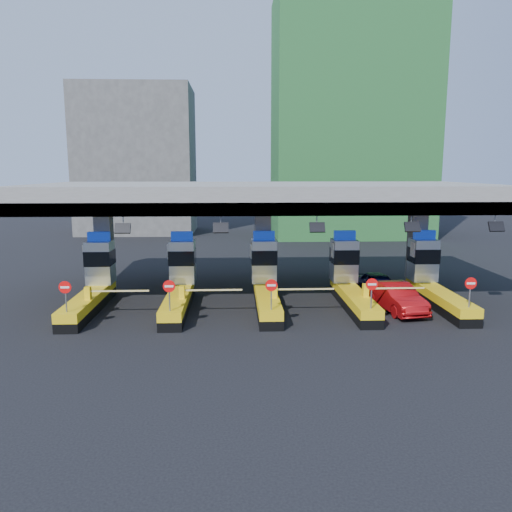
{
  "coord_description": "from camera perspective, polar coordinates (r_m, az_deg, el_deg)",
  "views": [
    {
      "loc": [
        -1.77,
        -28.46,
        7.81
      ],
      "look_at": [
        -0.56,
        0.0,
        2.92
      ],
      "focal_mm": 35.0,
      "sensor_mm": 36.0,
      "label": 1
    }
  ],
  "objects": [
    {
      "name": "toll_lane_center",
      "position": [
        29.5,
        1.07,
        -2.81
      ],
      "size": [
        4.43,
        8.0,
        4.16
      ],
      "color": "black",
      "rests_on": "ground"
    },
    {
      "name": "toll_lane_right",
      "position": [
        30.22,
        10.59,
        -2.68
      ],
      "size": [
        4.43,
        8.0,
        4.16
      ],
      "color": "black",
      "rests_on": "ground"
    },
    {
      "name": "bg_building_concrete",
      "position": [
        65.62,
        -13.41,
        10.52
      ],
      "size": [
        14.0,
        10.0,
        18.0
      ],
      "primitive_type": "cube",
      "color": "#4C4C49",
      "rests_on": "ground"
    },
    {
      "name": "ground",
      "position": [
        29.57,
        1.09,
        -5.58
      ],
      "size": [
        120.0,
        120.0,
        0.0
      ],
      "primitive_type": "plane",
      "color": "black",
      "rests_on": "ground"
    },
    {
      "name": "red_car",
      "position": [
        29.19,
        15.76,
        -4.55
      ],
      "size": [
        2.38,
        4.99,
        1.58
      ],
      "primitive_type": "imported",
      "rotation": [
        0.0,
        0.0,
        0.15
      ],
      "color": "#9C0C0E",
      "rests_on": "ground"
    },
    {
      "name": "toll_canopy",
      "position": [
        31.43,
        0.8,
        6.68
      ],
      "size": [
        28.0,
        12.09,
        7.0
      ],
      "color": "slate",
      "rests_on": "ground"
    },
    {
      "name": "bg_building_scaffold",
      "position": [
        62.32,
        10.72,
        15.28
      ],
      "size": [
        18.0,
        12.0,
        28.0
      ],
      "primitive_type": "cube",
      "color": "#1E5926",
      "rests_on": "ground"
    },
    {
      "name": "toll_lane_left",
      "position": [
        29.62,
        -8.64,
        -2.87
      ],
      "size": [
        4.43,
        8.0,
        4.16
      ],
      "color": "black",
      "rests_on": "ground"
    },
    {
      "name": "toll_lane_far_left",
      "position": [
        30.57,
        -18.01,
        -2.85
      ],
      "size": [
        4.43,
        8.0,
        4.16
      ],
      "color": "black",
      "rests_on": "ground"
    },
    {
      "name": "toll_lane_far_right",
      "position": [
        31.71,
        19.43,
        -2.49
      ],
      "size": [
        4.43,
        8.0,
        4.16
      ],
      "color": "black",
      "rests_on": "ground"
    },
    {
      "name": "van",
      "position": [
        32.55,
        13.85,
        -3.15
      ],
      "size": [
        2.5,
        4.41,
        1.42
      ],
      "primitive_type": "imported",
      "rotation": [
        0.0,
        0.0,
        0.21
      ],
      "color": "black",
      "rests_on": "ground"
    }
  ]
}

